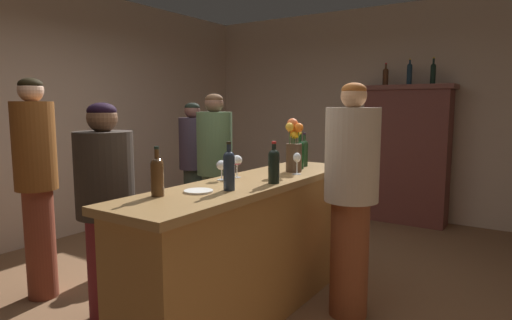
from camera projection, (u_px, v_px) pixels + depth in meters
floor at (213, 294)px, 3.52m from camera, size 8.77×8.77×0.00m
wall_back at (364, 112)px, 6.18m from camera, size 5.00×0.12×2.88m
wall_left at (34, 114)px, 4.71m from camera, size 0.12×6.87×2.88m
bar_counter at (250, 248)px, 3.12m from camera, size 0.57×2.30×1.00m
display_cabinet at (406, 152)px, 5.61m from camera, size 1.12×0.42×1.79m
wine_bottle_rose at (157, 175)px, 2.51m from camera, size 0.08×0.08×0.29m
wine_bottle_malbec at (274, 164)px, 2.93m from camera, size 0.08×0.08×0.29m
wine_bottle_merlot at (304, 152)px, 3.76m from camera, size 0.06×0.06×0.29m
wine_bottle_pinot at (300, 153)px, 3.60m from camera, size 0.06×0.06×0.31m
wine_bottle_chardonnay at (229, 168)px, 2.68m from camera, size 0.07×0.07×0.31m
wine_glass_front at (237, 161)px, 3.16m from camera, size 0.08×0.08×0.17m
wine_glass_mid at (222, 166)px, 3.06m from camera, size 0.08×0.08×0.14m
wine_glass_rear at (297, 159)px, 3.31m from camera, size 0.07×0.07×0.17m
flower_arrangement at (294, 145)px, 3.44m from camera, size 0.15×0.14×0.43m
cheese_plate at (199, 191)px, 2.64m from camera, size 0.18×0.18×0.01m
display_bottle_left at (386, 76)px, 5.66m from camera, size 0.07×0.07×0.29m
display_bottle_midleft at (409, 73)px, 5.49m from camera, size 0.07×0.07×0.33m
display_bottle_center at (433, 73)px, 5.33m from camera, size 0.06×0.06×0.33m
patron_redhead at (106, 205)px, 3.02m from camera, size 0.40×0.40×1.55m
patron_near_entrance at (36, 178)px, 3.37m from camera, size 0.32×0.32×1.74m
patron_in_grey at (193, 164)px, 4.91m from camera, size 0.31×0.31×1.56m
patron_tall at (215, 169)px, 4.27m from camera, size 0.35×0.35×1.65m
bartender at (351, 192)px, 3.07m from camera, size 0.38×0.38×1.69m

